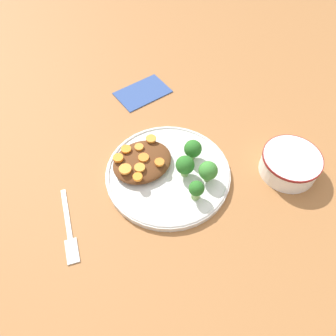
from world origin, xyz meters
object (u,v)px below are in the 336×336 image
Objects in this scene: dip_bowl at (290,163)px; napkin at (143,92)px; fork at (69,232)px; plate at (168,173)px.

dip_bowl is 0.43m from napkin.
fork and napkin have the same top height.
napkin is at bearing 106.31° from dip_bowl.
napkin is (-0.12, 0.42, -0.03)m from dip_bowl.
napkin is at bearing 145.44° from fork.
plate is at bearing -111.69° from napkin.
fork is at bearing 179.24° from plate.
plate is 0.29m from napkin.
fork is (-0.47, 0.15, -0.03)m from dip_bowl.
dip_bowl is at bearing -73.69° from napkin.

